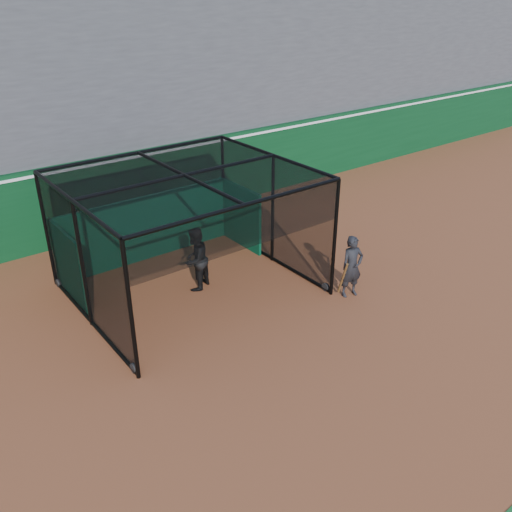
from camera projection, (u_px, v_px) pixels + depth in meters
ground at (281, 358)px, 11.64m from camera, size 120.00×120.00×0.00m
outfield_wall at (110, 193)px, 17.08m from camera, size 50.00×0.50×2.50m
grandstand at (52, 73)px, 18.32m from camera, size 50.00×7.85×8.95m
batting_cage at (188, 235)px, 13.59m from camera, size 5.56×4.95×3.12m
batter at (196, 259)px, 13.94m from camera, size 1.03×0.96×1.70m
on_deck_player at (352, 267)px, 13.64m from camera, size 0.67×0.52×1.64m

